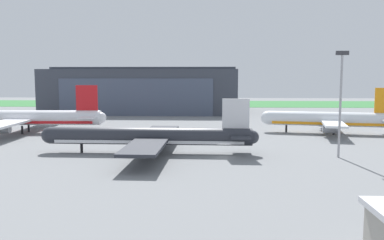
{
  "coord_description": "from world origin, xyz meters",
  "views": [
    {
      "loc": [
        -2.87,
        -77.67,
        15.64
      ],
      "look_at": [
        -6.88,
        14.17,
        5.71
      ],
      "focal_mm": 37.56,
      "sensor_mm": 36.0,
      "label": 1
    }
  ],
  "objects_px": {
    "airliner_far_left": "(328,120)",
    "maintenance_hangar": "(144,91)",
    "airliner_near_right": "(150,137)",
    "apron_light_mast": "(341,96)",
    "airliner_far_right": "(19,118)"
  },
  "relations": [
    {
      "from": "airliner_near_right",
      "to": "apron_light_mast",
      "type": "distance_m",
      "value": 38.24
    },
    {
      "from": "apron_light_mast",
      "to": "airliner_far_left",
      "type": "bearing_deg",
      "value": 77.38
    },
    {
      "from": "maintenance_hangar",
      "to": "airliner_near_right",
      "type": "relative_size",
      "value": 1.82
    },
    {
      "from": "airliner_far_right",
      "to": "apron_light_mast",
      "type": "xyz_separation_m",
      "value": [
        78.24,
        -30.67,
        7.78
      ]
    },
    {
      "from": "maintenance_hangar",
      "to": "airliner_near_right",
      "type": "xyz_separation_m",
      "value": [
        17.44,
        -98.12,
        -6.05
      ]
    },
    {
      "from": "airliner_far_left",
      "to": "airliner_far_right",
      "type": "bearing_deg",
      "value": -178.31
    },
    {
      "from": "airliner_far_left",
      "to": "apron_light_mast",
      "type": "distance_m",
      "value": 34.97
    },
    {
      "from": "airliner_far_right",
      "to": "airliner_far_left",
      "type": "bearing_deg",
      "value": 1.69
    },
    {
      "from": "airliner_near_right",
      "to": "apron_light_mast",
      "type": "relative_size",
      "value": 2.18
    },
    {
      "from": "maintenance_hangar",
      "to": "apron_light_mast",
      "type": "relative_size",
      "value": 3.96
    },
    {
      "from": "maintenance_hangar",
      "to": "airliner_far_left",
      "type": "bearing_deg",
      "value": -47.28
    },
    {
      "from": "airliner_near_right",
      "to": "maintenance_hangar",
      "type": "bearing_deg",
      "value": 100.08
    },
    {
      "from": "maintenance_hangar",
      "to": "airliner_near_right",
      "type": "distance_m",
      "value": 99.84
    },
    {
      "from": "maintenance_hangar",
      "to": "airliner_near_right",
      "type": "height_order",
      "value": "maintenance_hangar"
    },
    {
      "from": "airliner_far_left",
      "to": "maintenance_hangar",
      "type": "bearing_deg",
      "value": 132.72
    }
  ]
}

